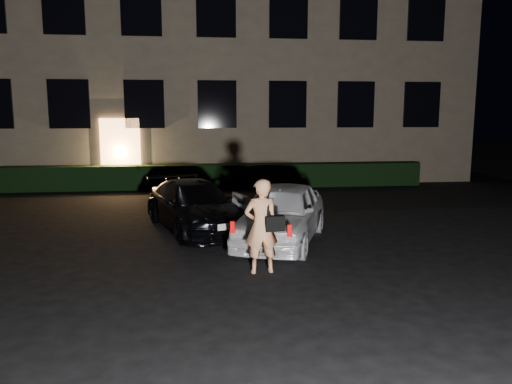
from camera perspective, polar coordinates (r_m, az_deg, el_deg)
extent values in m
plane|color=black|center=(8.00, -0.90, -10.68)|extent=(80.00, 80.00, 0.00)
cube|color=brown|center=(22.74, -5.00, 17.36)|extent=(20.00, 8.00, 12.00)
cube|color=#FFAA60|center=(18.69, -15.21, 4.29)|extent=(1.40, 0.10, 2.50)
cube|color=black|center=(18.96, -20.59, 9.39)|extent=(1.40, 0.10, 1.70)
cube|color=black|center=(18.52, -12.64, 9.76)|extent=(1.40, 0.10, 1.70)
cube|color=black|center=(18.45, -4.46, 9.96)|extent=(1.40, 0.10, 1.70)
cube|color=black|center=(18.73, 3.63, 9.95)|extent=(1.40, 0.10, 1.70)
cube|color=black|center=(19.37, 11.33, 9.77)|extent=(1.40, 0.10, 1.70)
cube|color=black|center=(20.32, 18.42, 9.44)|extent=(1.40, 0.10, 1.70)
cube|color=black|center=(19.27, -21.14, 18.93)|extent=(1.40, 0.10, 1.70)
cube|color=black|center=(18.85, -13.00, 19.53)|extent=(1.40, 0.10, 1.70)
cube|color=black|center=(18.77, -4.59, 19.77)|extent=(1.40, 0.10, 1.70)
cube|color=black|center=(19.06, 3.73, 19.62)|extent=(1.40, 0.10, 1.70)
cube|color=black|center=(19.68, 11.64, 19.12)|extent=(1.40, 0.10, 1.70)
cube|color=black|center=(20.62, 18.88, 18.36)|extent=(1.40, 0.10, 1.70)
cube|color=black|center=(18.15, -4.30, 1.82)|extent=(15.00, 0.70, 0.85)
imported|color=black|center=(11.65, -7.02, -1.60)|extent=(2.73, 4.16, 1.12)
cube|color=white|center=(11.27, -1.80, -1.20)|extent=(0.32, 0.78, 0.37)
cube|color=silver|center=(9.82, -3.29, -3.96)|extent=(0.40, 0.16, 0.13)
imported|color=white|center=(10.46, 2.95, -2.41)|extent=(2.73, 3.95, 1.25)
cube|color=red|center=(8.92, -2.69, -4.03)|extent=(0.09, 0.07, 0.21)
cube|color=red|center=(8.67, 3.89, -4.43)|extent=(0.09, 0.07, 0.21)
cube|color=silver|center=(8.79, 0.47, -5.62)|extent=(0.40, 0.19, 0.12)
imported|color=#E89A69|center=(8.43, 0.60, -3.92)|extent=(0.64, 0.47, 1.62)
cube|color=black|center=(8.37, 2.13, -3.60)|extent=(0.35, 0.19, 0.26)
cube|color=black|center=(8.30, 1.35, -1.13)|extent=(0.04, 0.06, 0.50)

